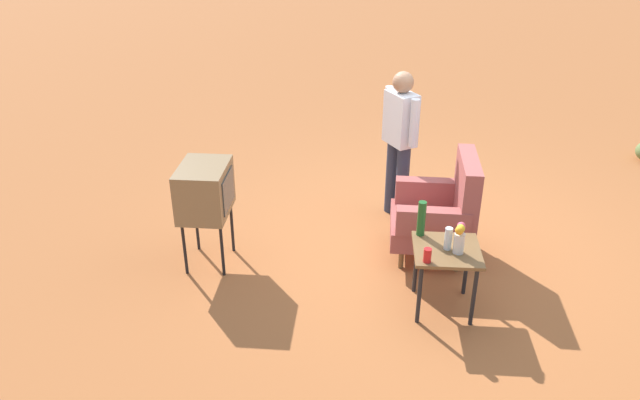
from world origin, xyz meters
name	(u,v)px	position (x,y,z in m)	size (l,w,h in m)	color
ground_plane	(422,243)	(0.00, 0.00, 0.00)	(60.00, 60.00, 0.00)	#AD6033
armchair	(441,211)	(0.21, 0.13, 0.50)	(0.80, 0.80, 1.06)	brown
side_table	(446,258)	(1.08, 0.08, 0.52)	(0.56, 0.56, 0.60)	black
tv_on_stand	(205,191)	(0.50, -2.11, 0.78)	(0.60, 0.46, 1.03)	black
person_standing	(400,137)	(-0.62, -0.26, 0.94)	(0.50, 0.37, 1.64)	#2D3347
bottle_wine_green	(421,218)	(0.86, -0.13, 0.76)	(0.07, 0.07, 0.32)	#1E5623
soda_can_red	(427,255)	(1.29, -0.10, 0.66)	(0.07, 0.07, 0.12)	red
bottle_short_clear	(448,239)	(1.08, 0.08, 0.70)	(0.06, 0.06, 0.20)	silver
flower_vase	(460,237)	(1.13, 0.16, 0.75)	(0.14, 0.10, 0.27)	silver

